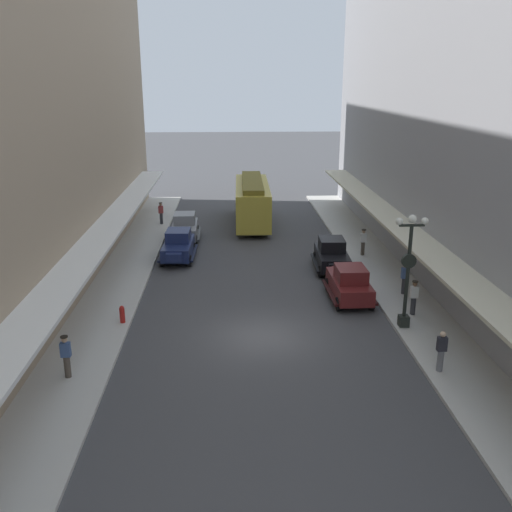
{
  "coord_description": "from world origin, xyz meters",
  "views": [
    {
      "loc": [
        -1.36,
        -22.29,
        10.79
      ],
      "look_at": [
        0.0,
        6.0,
        1.8
      ],
      "focal_mm": 39.12,
      "sensor_mm": 36.0,
      "label": 1
    }
  ],
  "objects_px": {
    "pedestrian_0": "(161,213)",
    "pedestrian_1": "(441,351)",
    "parked_car_3": "(178,245)",
    "parked_car_1": "(185,227)",
    "lamp_post_with_clock": "(408,267)",
    "parked_car_0": "(332,254)",
    "streetcar": "(252,200)",
    "pedestrian_5": "(414,297)",
    "pedestrian_4": "(363,242)",
    "fire_hydrant": "(122,314)",
    "pedestrian_2": "(66,356)",
    "pedestrian_3": "(405,278)",
    "parked_car_2": "(349,283)"
  },
  "relations": [
    {
      "from": "parked_car_3",
      "to": "pedestrian_3",
      "type": "relative_size",
      "value": 2.57
    },
    {
      "from": "parked_car_0",
      "to": "streetcar",
      "type": "height_order",
      "value": "streetcar"
    },
    {
      "from": "fire_hydrant",
      "to": "pedestrian_1",
      "type": "relative_size",
      "value": 0.5
    },
    {
      "from": "fire_hydrant",
      "to": "pedestrian_5",
      "type": "bearing_deg",
      "value": 1.18
    },
    {
      "from": "lamp_post_with_clock",
      "to": "pedestrian_0",
      "type": "distance_m",
      "value": 23.4
    },
    {
      "from": "pedestrian_5",
      "to": "lamp_post_with_clock",
      "type": "bearing_deg",
      "value": -122.87
    },
    {
      "from": "parked_car_3",
      "to": "parked_car_1",
      "type": "bearing_deg",
      "value": 89.08
    },
    {
      "from": "parked_car_1",
      "to": "pedestrian_4",
      "type": "relative_size",
      "value": 2.56
    },
    {
      "from": "parked_car_1",
      "to": "lamp_post_with_clock",
      "type": "relative_size",
      "value": 0.83
    },
    {
      "from": "lamp_post_with_clock",
      "to": "pedestrian_2",
      "type": "relative_size",
      "value": 3.09
    },
    {
      "from": "parked_car_2",
      "to": "pedestrian_4",
      "type": "distance_m",
      "value": 7.48
    },
    {
      "from": "parked_car_1",
      "to": "streetcar",
      "type": "distance_m",
      "value": 6.6
    },
    {
      "from": "pedestrian_3",
      "to": "pedestrian_5",
      "type": "height_order",
      "value": "same"
    },
    {
      "from": "pedestrian_0",
      "to": "pedestrian_4",
      "type": "bearing_deg",
      "value": -32.32
    },
    {
      "from": "fire_hydrant",
      "to": "pedestrian_4",
      "type": "relative_size",
      "value": 0.49
    },
    {
      "from": "fire_hydrant",
      "to": "pedestrian_5",
      "type": "xyz_separation_m",
      "value": [
        13.58,
        0.28,
        0.45
      ]
    },
    {
      "from": "pedestrian_0",
      "to": "pedestrian_1",
      "type": "relative_size",
      "value": 1.02
    },
    {
      "from": "parked_car_0",
      "to": "pedestrian_5",
      "type": "xyz_separation_m",
      "value": [
        2.61,
        -7.12,
        0.07
      ]
    },
    {
      "from": "lamp_post_with_clock",
      "to": "pedestrian_4",
      "type": "bearing_deg",
      "value": 86.67
    },
    {
      "from": "parked_car_1",
      "to": "parked_car_3",
      "type": "height_order",
      "value": "same"
    },
    {
      "from": "pedestrian_2",
      "to": "parked_car_1",
      "type": "bearing_deg",
      "value": 81.21
    },
    {
      "from": "parked_car_2",
      "to": "parked_car_3",
      "type": "distance_m",
      "value": 11.76
    },
    {
      "from": "parked_car_2",
      "to": "lamp_post_with_clock",
      "type": "xyz_separation_m",
      "value": [
        1.74,
        -3.58,
        2.04
      ]
    },
    {
      "from": "parked_car_0",
      "to": "lamp_post_with_clock",
      "type": "bearing_deg",
      "value": -78.1
    },
    {
      "from": "lamp_post_with_clock",
      "to": "parked_car_1",
      "type": "bearing_deg",
      "value": 125.59
    },
    {
      "from": "parked_car_0",
      "to": "fire_hydrant",
      "type": "height_order",
      "value": "parked_car_0"
    },
    {
      "from": "fire_hydrant",
      "to": "parked_car_3",
      "type": "bearing_deg",
      "value": 79.94
    },
    {
      "from": "streetcar",
      "to": "fire_hydrant",
      "type": "height_order",
      "value": "streetcar"
    },
    {
      "from": "pedestrian_0",
      "to": "pedestrian_2",
      "type": "xyz_separation_m",
      "value": [
        -0.86,
        -23.18,
        0.0
      ]
    },
    {
      "from": "fire_hydrant",
      "to": "streetcar",
      "type": "bearing_deg",
      "value": 70.06
    },
    {
      "from": "streetcar",
      "to": "lamp_post_with_clock",
      "type": "bearing_deg",
      "value": -72.91
    },
    {
      "from": "lamp_post_with_clock",
      "to": "pedestrian_3",
      "type": "xyz_separation_m",
      "value": [
        1.21,
        3.94,
        -1.97
      ]
    },
    {
      "from": "fire_hydrant",
      "to": "pedestrian_2",
      "type": "distance_m",
      "value": 5.02
    },
    {
      "from": "pedestrian_2",
      "to": "pedestrian_3",
      "type": "bearing_deg",
      "value": 27.31
    },
    {
      "from": "pedestrian_2",
      "to": "pedestrian_5",
      "type": "height_order",
      "value": "same"
    },
    {
      "from": "pedestrian_0",
      "to": "parked_car_0",
      "type": "bearing_deg",
      "value": -44.08
    },
    {
      "from": "lamp_post_with_clock",
      "to": "pedestrian_4",
      "type": "distance_m",
      "value": 10.88
    },
    {
      "from": "parked_car_3",
      "to": "pedestrian_4",
      "type": "xyz_separation_m",
      "value": [
        11.63,
        -0.13,
        0.07
      ]
    },
    {
      "from": "fire_hydrant",
      "to": "pedestrian_3",
      "type": "bearing_deg",
      "value": 11.87
    },
    {
      "from": "parked_car_3",
      "to": "lamp_post_with_clock",
      "type": "xyz_separation_m",
      "value": [
        11.01,
        -10.81,
        2.04
      ]
    },
    {
      "from": "pedestrian_0",
      "to": "pedestrian_5",
      "type": "relative_size",
      "value": 1.0
    },
    {
      "from": "streetcar",
      "to": "pedestrian_1",
      "type": "xyz_separation_m",
      "value": [
        6.18,
        -23.64,
        -0.91
      ]
    },
    {
      "from": "streetcar",
      "to": "pedestrian_5",
      "type": "xyz_separation_m",
      "value": [
        6.85,
        -18.28,
        -0.89
      ]
    },
    {
      "from": "parked_car_2",
      "to": "parked_car_3",
      "type": "bearing_deg",
      "value": 142.06
    },
    {
      "from": "parked_car_0",
      "to": "pedestrian_3",
      "type": "distance_m",
      "value": 5.37
    },
    {
      "from": "parked_car_0",
      "to": "parked_car_3",
      "type": "distance_m",
      "value": 9.54
    },
    {
      "from": "parked_car_1",
      "to": "pedestrian_1",
      "type": "xyz_separation_m",
      "value": [
        11.1,
        -19.35,
        0.05
      ]
    },
    {
      "from": "fire_hydrant",
      "to": "pedestrian_4",
      "type": "xyz_separation_m",
      "value": [
        13.37,
        9.67,
        0.45
      ]
    },
    {
      "from": "parked_car_3",
      "to": "streetcar",
      "type": "height_order",
      "value": "streetcar"
    },
    {
      "from": "lamp_post_with_clock",
      "to": "parked_car_3",
      "type": "bearing_deg",
      "value": 135.52
    }
  ]
}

